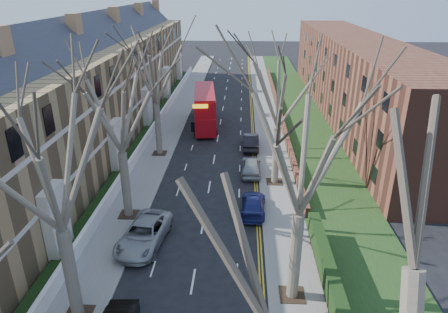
# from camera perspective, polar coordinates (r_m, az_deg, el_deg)

# --- Properties ---
(pavement_left) EXTENTS (3.00, 102.00, 0.12)m
(pavement_left) POSITION_cam_1_polar(r_m,az_deg,el_deg) (51.93, -7.14, 5.11)
(pavement_left) COLOR slate
(pavement_left) RESTS_ON ground
(pavement_right) EXTENTS (3.00, 102.00, 0.12)m
(pavement_right) POSITION_cam_1_polar(r_m,az_deg,el_deg) (51.30, 6.24, 4.92)
(pavement_right) COLOR slate
(pavement_right) RESTS_ON ground
(terrace_left) EXTENTS (9.70, 78.00, 13.60)m
(terrace_left) POSITION_cam_1_polar(r_m,az_deg,el_deg) (45.04, -18.91, 8.47)
(terrace_left) COLOR #9B7B4F
(terrace_left) RESTS_ON ground
(flats_right) EXTENTS (13.97, 54.00, 10.00)m
(flats_right) POSITION_cam_1_polar(r_m,az_deg,el_deg) (55.76, 18.28, 10.64)
(flats_right) COLOR brown
(flats_right) RESTS_ON ground
(front_wall_left) EXTENTS (0.30, 78.00, 1.00)m
(front_wall_left) POSITION_cam_1_polar(r_m,az_deg,el_deg) (44.68, -10.92, 2.58)
(front_wall_left) COLOR white
(front_wall_left) RESTS_ON ground
(grass_verge_right) EXTENTS (6.00, 102.00, 0.06)m
(grass_verge_right) POSITION_cam_1_polar(r_m,az_deg,el_deg) (51.75, 11.24, 4.88)
(grass_verge_right) COLOR #203914
(grass_verge_right) RESTS_ON ground
(tree_left_mid) EXTENTS (10.50, 10.50, 14.71)m
(tree_left_mid) POSITION_cam_1_polar(r_m,az_deg,el_deg) (18.90, -23.94, 0.98)
(tree_left_mid) COLOR brown
(tree_left_mid) RESTS_ON ground
(tree_left_far) EXTENTS (10.15, 10.15, 14.22)m
(tree_left_far) POSITION_cam_1_polar(r_m,az_deg,el_deg) (27.82, -15.17, 8.22)
(tree_left_far) COLOR brown
(tree_left_far) RESTS_ON ground
(tree_left_dist) EXTENTS (10.50, 10.50, 14.71)m
(tree_left_dist) POSITION_cam_1_polar(r_m,az_deg,el_deg) (39.10, -10.06, 13.32)
(tree_left_dist) COLOR brown
(tree_left_dist) RESTS_ON ground
(tree_right_mid) EXTENTS (10.50, 10.50, 14.71)m
(tree_right_mid) POSITION_cam_1_polar(r_m,az_deg,el_deg) (19.03, 11.57, 2.72)
(tree_right_mid) COLOR brown
(tree_right_mid) RESTS_ON ground
(tree_right_far) EXTENTS (10.15, 10.15, 14.22)m
(tree_right_far) POSITION_cam_1_polar(r_m,az_deg,el_deg) (32.49, 8.04, 10.89)
(tree_right_far) COLOR brown
(tree_right_far) RESTS_ON ground
(double_decker_bus) EXTENTS (3.48, 10.72, 4.42)m
(double_decker_bus) POSITION_cam_1_polar(r_m,az_deg,el_deg) (49.08, -2.74, 6.77)
(double_decker_bus) COLOR #A10B14
(double_decker_bus) RESTS_ON ground
(car_left_far) EXTENTS (3.37, 5.97, 1.57)m
(car_left_far) POSITION_cam_1_polar(r_m,az_deg,el_deg) (27.70, -11.34, -10.77)
(car_left_far) COLOR #97989C
(car_left_far) RESTS_ON ground
(car_right_near) EXTENTS (2.02, 4.56, 1.30)m
(car_right_near) POSITION_cam_1_polar(r_m,az_deg,el_deg) (30.83, 4.19, -6.83)
(car_right_near) COLOR navy
(car_right_near) RESTS_ON ground
(car_right_mid) EXTENTS (1.81, 4.44, 1.51)m
(car_right_mid) POSITION_cam_1_polar(r_m,az_deg,el_deg) (36.88, 3.87, -1.35)
(car_right_mid) COLOR gray
(car_right_mid) RESTS_ON ground
(car_right_far) EXTENTS (1.65, 4.70, 1.55)m
(car_right_far) POSITION_cam_1_polar(r_m,az_deg,el_deg) (42.71, 3.83, 2.21)
(car_right_far) COLOR black
(car_right_far) RESTS_ON ground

